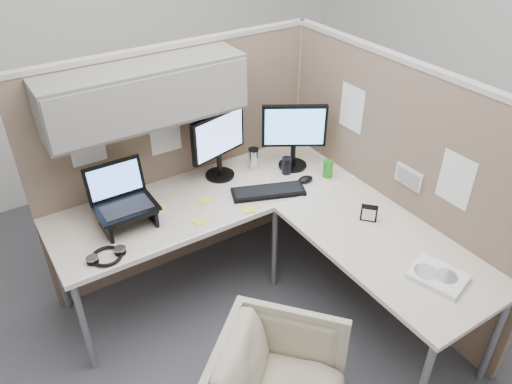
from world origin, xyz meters
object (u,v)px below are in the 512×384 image
office_chair (279,384)px  monitor_left (219,140)px  keyboard (268,192)px  desk (270,222)px

office_chair → monitor_left: bearing=31.6°
monitor_left → keyboard: 0.47m
office_chair → monitor_left: 1.56m
monitor_left → keyboard: monitor_left is taller
keyboard → office_chair: bearing=-99.5°
office_chair → monitor_left: monitor_left is taller
desk → keyboard: (0.13, 0.22, 0.05)m
desk → office_chair: (-0.45, -0.76, -0.37)m
desk → monitor_left: (-0.03, 0.58, 0.32)m
desk → monitor_left: 0.66m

